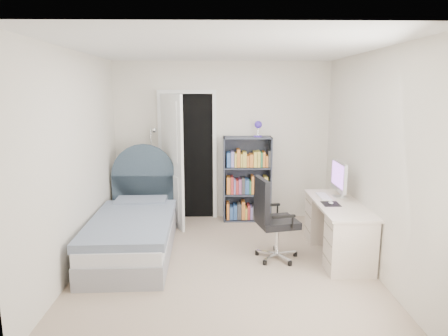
{
  "coord_description": "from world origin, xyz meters",
  "views": [
    {
      "loc": [
        -0.09,
        -4.53,
        2.05
      ],
      "look_at": [
        -0.0,
        0.2,
        1.13
      ],
      "focal_mm": 32.0,
      "sensor_mm": 36.0,
      "label": 1
    }
  ],
  "objects_px": {
    "bed": "(134,229)",
    "floor_lamp": "(154,183)",
    "desk": "(337,226)",
    "office_chair": "(271,215)",
    "bookcase": "(248,183)",
    "nightstand": "(140,199)"
  },
  "relations": [
    {
      "from": "bed",
      "to": "floor_lamp",
      "type": "relative_size",
      "value": 1.41
    },
    {
      "from": "desk",
      "to": "office_chair",
      "type": "xyz_separation_m",
      "value": [
        -0.85,
        -0.12,
        0.19
      ]
    },
    {
      "from": "bookcase",
      "to": "bed",
      "type": "bearing_deg",
      "value": -141.35
    },
    {
      "from": "office_chair",
      "to": "bed",
      "type": "bearing_deg",
      "value": 170.35
    },
    {
      "from": "office_chair",
      "to": "desk",
      "type": "bearing_deg",
      "value": 7.71
    },
    {
      "from": "bed",
      "to": "desk",
      "type": "distance_m",
      "value": 2.58
    },
    {
      "from": "floor_lamp",
      "to": "desk",
      "type": "distance_m",
      "value": 2.92
    },
    {
      "from": "bed",
      "to": "desk",
      "type": "xyz_separation_m",
      "value": [
        2.58,
        -0.18,
        0.09
      ]
    },
    {
      "from": "floor_lamp",
      "to": "office_chair",
      "type": "relative_size",
      "value": 1.46
    },
    {
      "from": "bed",
      "to": "floor_lamp",
      "type": "bearing_deg",
      "value": 87.4
    },
    {
      "from": "office_chair",
      "to": "nightstand",
      "type": "bearing_deg",
      "value": 141.17
    },
    {
      "from": "floor_lamp",
      "to": "desk",
      "type": "relative_size",
      "value": 1.06
    },
    {
      "from": "nightstand",
      "to": "office_chair",
      "type": "height_order",
      "value": "office_chair"
    },
    {
      "from": "bookcase",
      "to": "desk",
      "type": "bearing_deg",
      "value": -54.44
    },
    {
      "from": "floor_lamp",
      "to": "office_chair",
      "type": "xyz_separation_m",
      "value": [
        1.66,
        -1.58,
        -0.05
      ]
    },
    {
      "from": "desk",
      "to": "floor_lamp",
      "type": "bearing_deg",
      "value": 149.76
    },
    {
      "from": "bookcase",
      "to": "office_chair",
      "type": "height_order",
      "value": "bookcase"
    },
    {
      "from": "nightstand",
      "to": "bookcase",
      "type": "bearing_deg",
      "value": 0.77
    },
    {
      "from": "floor_lamp",
      "to": "office_chair",
      "type": "height_order",
      "value": "floor_lamp"
    },
    {
      "from": "nightstand",
      "to": "office_chair",
      "type": "relative_size",
      "value": 0.54
    },
    {
      "from": "nightstand",
      "to": "floor_lamp",
      "type": "xyz_separation_m",
      "value": [
        0.22,
        0.07,
        0.24
      ]
    },
    {
      "from": "bookcase",
      "to": "floor_lamp",
      "type": "bearing_deg",
      "value": 178.32
    }
  ]
}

